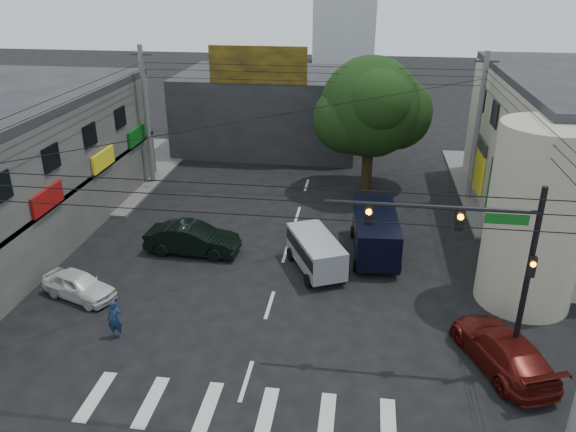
% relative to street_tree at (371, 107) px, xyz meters
% --- Properties ---
extents(ground, '(160.00, 160.00, 0.00)m').
position_rel_street_tree_xyz_m(ground, '(-4.00, -17.00, -5.47)').
color(ground, black).
rests_on(ground, ground).
extents(sidewalk_far_left, '(16.00, 16.00, 0.15)m').
position_rel_street_tree_xyz_m(sidewalk_far_left, '(-22.00, 1.00, -5.40)').
color(sidewalk_far_left, '#514F4C').
rests_on(sidewalk_far_left, ground).
extents(corner_column, '(4.00, 4.00, 8.00)m').
position_rel_street_tree_xyz_m(corner_column, '(7.00, -13.00, -1.47)').
color(corner_column, '#A29480').
rests_on(corner_column, ground).
extents(building_far, '(14.00, 10.00, 6.00)m').
position_rel_street_tree_xyz_m(building_far, '(-8.00, 9.00, -2.47)').
color(building_far, '#232326').
rests_on(building_far, ground).
extents(billboard, '(7.00, 0.30, 2.60)m').
position_rel_street_tree_xyz_m(billboard, '(-8.00, 4.10, 1.83)').
color(billboard, olive).
rests_on(billboard, building_far).
extents(street_tree, '(6.40, 6.40, 8.70)m').
position_rel_street_tree_xyz_m(street_tree, '(0.00, 0.00, 0.00)').
color(street_tree, black).
rests_on(street_tree, ground).
extents(traffic_gantry, '(7.10, 0.35, 7.20)m').
position_rel_street_tree_xyz_m(traffic_gantry, '(3.82, -18.00, -0.64)').
color(traffic_gantry, black).
rests_on(traffic_gantry, ground).
extents(utility_pole_far_left, '(0.32, 0.32, 9.20)m').
position_rel_street_tree_xyz_m(utility_pole_far_left, '(-14.50, -1.00, -0.87)').
color(utility_pole_far_left, '#59595B').
rests_on(utility_pole_far_left, ground).
extents(utility_pole_far_right, '(0.32, 0.32, 9.20)m').
position_rel_street_tree_xyz_m(utility_pole_far_right, '(6.50, -1.00, -0.87)').
color(utility_pole_far_right, '#59595B').
rests_on(utility_pole_far_right, ground).
extents(dark_sedan, '(2.13, 4.97, 1.58)m').
position_rel_street_tree_xyz_m(dark_sedan, '(-8.77, -10.64, -4.68)').
color(dark_sedan, black).
rests_on(dark_sedan, ground).
extents(white_compact, '(3.77, 4.52, 1.22)m').
position_rel_street_tree_xyz_m(white_compact, '(-12.54, -15.51, -4.86)').
color(white_compact, silver).
rests_on(white_compact, ground).
extents(maroon_sedan, '(5.43, 6.42, 1.46)m').
position_rel_street_tree_xyz_m(maroon_sedan, '(5.18, -17.87, -4.74)').
color(maroon_sedan, '#4B0E0A').
rests_on(maroon_sedan, ground).
extents(silver_minivan, '(5.41, 4.85, 1.76)m').
position_rel_street_tree_xyz_m(silver_minivan, '(-2.30, -11.62, -4.59)').
color(silver_minivan, '#ACAEB4').
rests_on(silver_minivan, ground).
extents(navy_van, '(5.75, 2.80, 2.19)m').
position_rel_street_tree_xyz_m(navy_van, '(0.54, -9.44, -4.38)').
color(navy_van, black).
rests_on(navy_van, ground).
extents(traffic_officer, '(0.67, 0.50, 1.64)m').
position_rel_street_tree_xyz_m(traffic_officer, '(-9.67, -18.14, -4.65)').
color(traffic_officer, '#132544').
rests_on(traffic_officer, ground).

